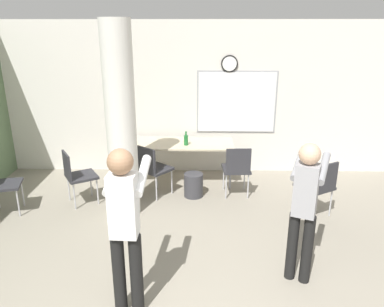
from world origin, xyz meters
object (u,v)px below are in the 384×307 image
Objects in this scene: bottle_on_table at (186,140)px; chair_mid_room at (319,184)px; folding_table at (180,145)px; chair_near_pillar at (77,174)px; person_playing_front at (125,220)px; person_playing_side at (305,202)px; chair_table_left at (153,167)px; chair_table_right at (237,167)px.

bottle_on_table is 2.30m from chair_mid_room.
bottle_on_table is (0.11, -0.13, 0.14)m from folding_table.
chair_near_pillar is 0.51× the size of person_playing_front.
person_playing_front reaches higher than person_playing_side.
person_playing_front is (-0.34, -3.26, 0.31)m from folding_table.
chair_table_left and chair_near_pillar have the same top height.
person_playing_side is at bearing -30.82° from chair_near_pillar.
person_playing_front is (1.23, -2.33, 0.49)m from chair_near_pillar.
chair_table_left is 1.00× the size of chair_near_pillar.
folding_table is 1.84m from chair_near_pillar.
chair_mid_room is at bearing -30.37° from bottle_on_table.
chair_table_right is at bearing -29.54° from bottle_on_table.
chair_table_left is (-0.53, -0.49, -0.32)m from bottle_on_table.
person_playing_side reaches higher than chair_mid_room.
chair_table_left is at bearing 165.14° from chair_mid_room.
bottle_on_table is at bearing 149.63° from chair_mid_room.
person_playing_front is (0.07, -2.64, 0.49)m from chair_table_left.
folding_table is at bearing 117.97° from person_playing_side.
chair_table_right is at bearing 7.37° from chair_near_pillar.
bottle_on_table reaches higher than chair_near_pillar.
person_playing_side is (3.03, -1.80, 0.43)m from chair_near_pillar.
chair_mid_room is at bearing -30.98° from chair_table_right.
chair_table_right is at bearing 149.02° from chair_mid_room.
person_playing_side reaches higher than chair_table_right.
chair_near_pillar is at bearing -172.63° from chair_table_right.
chair_near_pillar is at bearing 149.18° from person_playing_side.
chair_near_pillar is at bearing -149.24° from folding_table.
person_playing_side is (1.87, -2.12, 0.43)m from chair_table_left.
chair_table_left is (-1.37, -0.01, 0.00)m from chair_table_right.
person_playing_side is at bearing -76.85° from chair_table_right.
person_playing_side is at bearing -62.03° from folding_table.
chair_near_pillar is at bearing 117.86° from person_playing_front.
chair_near_pillar is (-3.65, 0.35, 0.00)m from chair_mid_room.
chair_table_right is at bearing 103.15° from person_playing_side.
chair_table_right is 2.55m from chair_near_pillar.
chair_mid_room is (1.97, -1.15, -0.32)m from bottle_on_table.
bottle_on_table is 0.15× the size of person_playing_side.
folding_table is at bearing 131.03° from bottle_on_table.
chair_table_left is at bearing 91.62° from person_playing_front.
chair_mid_room is 3.67m from chair_near_pillar.
person_playing_side reaches higher than chair_near_pillar.
person_playing_front reaches higher than chair_table_left.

